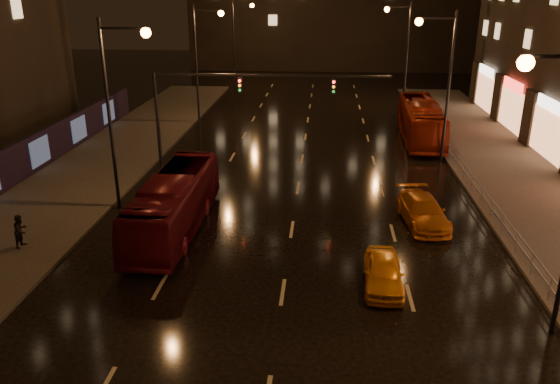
% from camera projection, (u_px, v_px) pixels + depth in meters
% --- Properties ---
extents(ground, '(140.00, 140.00, 0.00)m').
position_uv_depth(ground, '(301.00, 167.00, 36.63)').
color(ground, black).
rests_on(ground, ground).
extents(sidewalk_left, '(7.00, 70.00, 0.15)m').
position_uv_depth(sidewalk_left, '(74.00, 186.00, 32.97)').
color(sidewalk_left, '#38332D').
rests_on(sidewalk_left, ground).
extents(sidewalk_right, '(7.00, 70.00, 0.15)m').
position_uv_depth(sidewalk_right, '(535.00, 200.00, 30.92)').
color(sidewalk_right, '#38332D').
rests_on(sidewalk_right, ground).
extents(traffic_signal, '(15.31, 0.32, 6.20)m').
position_uv_depth(traffic_signal, '(224.00, 96.00, 35.34)').
color(traffic_signal, black).
rests_on(traffic_signal, ground).
extents(railing_right, '(0.05, 56.00, 1.00)m').
position_uv_depth(railing_right, '(465.00, 168.00, 33.68)').
color(railing_right, '#99999E').
rests_on(railing_right, sidewalk_right).
extents(bus_red, '(2.50, 10.24, 2.85)m').
position_uv_depth(bus_red, '(175.00, 203.00, 26.80)').
color(bus_red, '#570C15').
rests_on(bus_red, ground).
extents(bus_curb, '(3.06, 11.22, 3.10)m').
position_uv_depth(bus_curb, '(421.00, 121.00, 42.59)').
color(bus_curb, maroon).
rests_on(bus_curb, ground).
extents(taxi_near, '(1.66, 3.85, 1.29)m').
position_uv_depth(taxi_near, '(383.00, 272.00, 21.91)').
color(taxi_near, orange).
rests_on(taxi_near, ground).
extents(taxi_far, '(2.48, 4.98, 1.39)m').
position_uv_depth(taxi_far, '(423.00, 211.00, 27.75)').
color(taxi_far, '#C86712').
rests_on(taxi_far, ground).
extents(pedestrian_b, '(0.66, 0.81, 1.55)m').
position_uv_depth(pedestrian_b, '(21.00, 231.00, 24.96)').
color(pedestrian_b, black).
rests_on(pedestrian_b, sidewalk_left).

